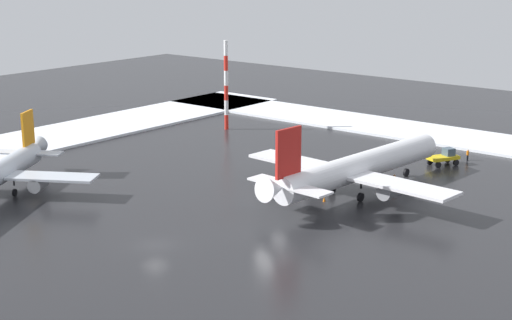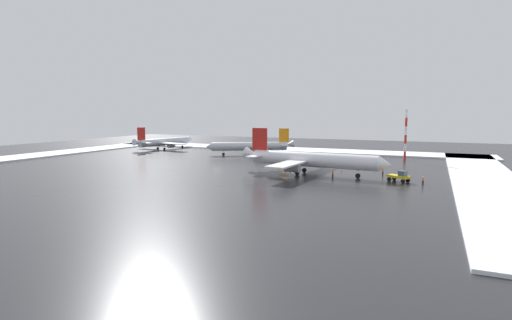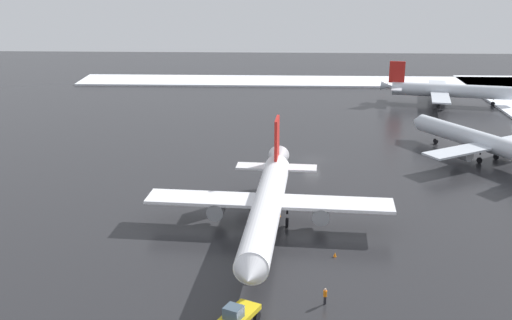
% 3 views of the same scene
% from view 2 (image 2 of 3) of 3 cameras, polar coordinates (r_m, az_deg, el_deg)
% --- Properties ---
extents(ground_plane, '(240.00, 240.00, 0.00)m').
position_cam_2_polar(ground_plane, '(114.39, -5.58, -0.64)').
color(ground_plane, '#232326').
extents(snow_bank_far, '(152.00, 16.00, 0.44)m').
position_cam_2_polar(snow_bank_far, '(159.46, 3.34, 1.58)').
color(snow_bank_far, white).
rests_on(snow_bank_far, ground_plane).
extents(snow_bank_left, '(14.00, 116.00, 0.44)m').
position_cam_2_polar(snow_bank_left, '(100.16, 30.01, -2.48)').
color(snow_bank_left, white).
rests_on(snow_bank_left, ground_plane).
extents(snow_bank_right, '(14.00, 116.00, 0.44)m').
position_cam_2_polar(snow_bank_right, '(158.44, -27.14, 0.80)').
color(snow_bank_right, white).
rests_on(snow_bank_right, ground_plane).
extents(airplane_foreground_jet, '(36.66, 30.43, 10.88)m').
position_cam_2_polar(airplane_foreground_jet, '(96.18, 7.65, 0.07)').
color(airplane_foreground_jet, white).
rests_on(airplane_foreground_jet, ground_plane).
extents(airplane_distant_tail, '(27.75, 23.77, 9.20)m').
position_cam_2_polar(airplane_distant_tail, '(139.06, -0.62, 1.98)').
color(airplane_distant_tail, silver).
rests_on(airplane_distant_tail, ground_plane).
extents(airplane_parked_portside, '(25.69, 30.72, 9.17)m').
position_cam_2_polar(airplane_parked_portside, '(164.08, -12.95, 2.55)').
color(airplane_parked_portside, silver).
rests_on(airplane_parked_portside, ground_plane).
extents(pushback_tug, '(5.10, 4.01, 2.50)m').
position_cam_2_polar(pushback_tug, '(90.62, 19.84, -2.18)').
color(pushback_tug, gold).
rests_on(pushback_tug, ground_plane).
extents(ground_crew_beside_wing, '(0.36, 0.36, 1.71)m').
position_cam_2_polar(ground_crew_beside_wing, '(88.96, 22.74, -2.67)').
color(ground_crew_beside_wing, black).
rests_on(ground_crew_beside_wing, ground_plane).
extents(ground_crew_by_nose_gear, '(0.36, 0.36, 1.71)m').
position_cam_2_polar(ground_crew_by_nose_gear, '(99.06, 17.66, -1.53)').
color(ground_crew_by_nose_gear, black).
rests_on(ground_crew_by_nose_gear, ground_plane).
extents(ground_crew_near_tug, '(0.36, 0.36, 1.71)m').
position_cam_2_polar(ground_crew_near_tug, '(93.03, 10.91, -1.86)').
color(ground_crew_near_tug, black).
rests_on(ground_crew_near_tug, ground_plane).
extents(antenna_mast, '(0.70, 0.70, 15.74)m').
position_cam_2_polar(antenna_mast, '(130.98, 20.60, 3.36)').
color(antenna_mast, red).
rests_on(antenna_mast, ground_plane).
extents(traffic_cone_near_nose, '(0.36, 0.36, 0.55)m').
position_cam_2_polar(traffic_cone_near_nose, '(99.59, 5.00, -1.60)').
color(traffic_cone_near_nose, orange).
rests_on(traffic_cone_near_nose, ground_plane).
extents(traffic_cone_mid_line, '(0.36, 0.36, 0.55)m').
position_cam_2_polar(traffic_cone_mid_line, '(102.50, 12.09, -1.48)').
color(traffic_cone_mid_line, orange).
rests_on(traffic_cone_mid_line, ground_plane).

